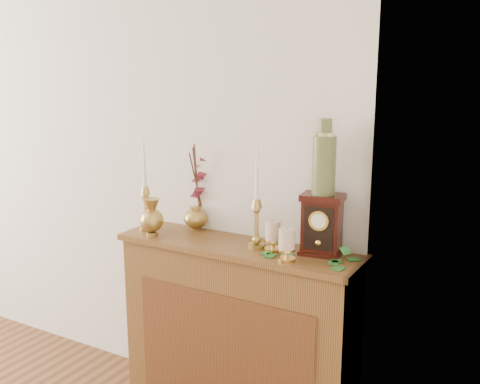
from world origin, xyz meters
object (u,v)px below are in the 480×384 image
Objects in this scene: ginger_jar at (199,190)px; mantel_clock at (322,225)px; ceramic_vase at (324,161)px; bud_vase at (152,218)px; candlestick_center at (257,215)px; candlestick_left at (146,201)px.

mantel_clock is (0.73, -0.08, -0.07)m from ginger_jar.
bud_vase is at bearing -169.15° from ceramic_vase.
mantel_clock is at bearing -82.57° from ceramic_vase.
candlestick_center is 1.44× the size of ceramic_vase.
candlestick_left is at bearing -142.43° from ginger_jar.
candlestick_center is at bearing -174.65° from mantel_clock.
ceramic_vase is (0.85, 0.16, 0.34)m from bud_vase.
candlestick_left is 0.99m from ceramic_vase.
candlestick_left is 0.65m from candlestick_center.
mantel_clock is (0.95, 0.09, -0.02)m from candlestick_left.
bud_vase is (0.09, -0.07, -0.06)m from candlestick_left.
candlestick_left is at bearing 142.76° from bud_vase.
bud_vase is 0.93m from ceramic_vase.
candlestick_left is 0.13m from bud_vase.
bud_vase is at bearing -117.90° from ginger_jar.
mantel_clock is 0.83× the size of ceramic_vase.
candlestick_center is at bearing -19.42° from ginger_jar.
candlestick_center is 0.45m from ginger_jar.
bud_vase is 0.69× the size of mantel_clock.
candlestick_center reaches higher than ginger_jar.
bud_vase is at bearing -37.24° from candlestick_left.
candlestick_center is 0.56m from bud_vase.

